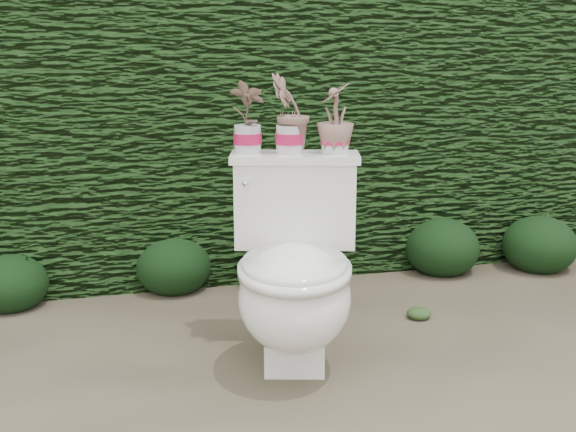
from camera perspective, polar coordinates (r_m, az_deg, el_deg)
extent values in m
plane|color=#6C624A|center=(2.67, -0.10, -13.13)|extent=(60.00, 60.00, 0.00)
cube|color=#204115|center=(3.97, -5.87, 7.86)|extent=(8.00, 1.00, 1.60)
cube|color=white|center=(2.79, 0.51, -9.58)|extent=(0.29, 0.35, 0.20)
ellipsoid|color=white|center=(2.63, 0.52, -6.45)|extent=(0.53, 0.60, 0.39)
cube|color=white|center=(2.85, 0.54, 0.98)|extent=(0.50, 0.29, 0.34)
cube|color=white|center=(2.82, 0.55, 4.65)|extent=(0.53, 0.31, 0.03)
cylinder|color=silver|center=(2.75, -3.33, 2.68)|extent=(0.03, 0.06, 0.02)
sphere|color=silver|center=(2.72, -3.37, 2.56)|extent=(0.03, 0.03, 0.03)
imported|color=#287B26|center=(2.80, -3.23, 7.67)|extent=(0.17, 0.16, 0.27)
imported|color=#287B26|center=(2.80, 0.12, 7.94)|extent=(0.20, 0.18, 0.29)
imported|color=#287B26|center=(2.80, 3.76, 7.55)|extent=(0.18, 0.18, 0.26)
ellipsoid|color=black|center=(3.57, -21.14, -4.57)|extent=(0.34, 0.34, 0.28)
ellipsoid|color=black|center=(3.60, -9.07, -3.47)|extent=(0.37, 0.37, 0.30)
ellipsoid|color=black|center=(3.61, -0.06, -2.84)|extent=(0.44, 0.44, 0.35)
ellipsoid|color=black|center=(3.92, 12.09, -2.05)|extent=(0.39, 0.39, 0.32)
ellipsoid|color=black|center=(4.10, 19.29, -1.79)|extent=(0.39, 0.39, 0.32)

